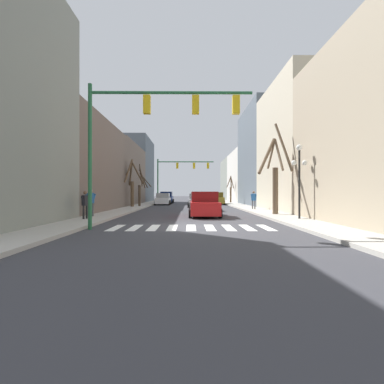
% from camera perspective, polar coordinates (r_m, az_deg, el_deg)
% --- Properties ---
extents(ground_plane, '(240.00, 240.00, 0.00)m').
position_cam_1_polar(ground_plane, '(14.88, -0.19, -6.62)').
color(ground_plane, '#38383D').
extents(sidewalk_left, '(2.18, 90.00, 0.15)m').
position_cam_1_polar(sidewalk_left, '(16.00, -22.19, -5.88)').
color(sidewalk_left, '#ADA89E').
rests_on(sidewalk_left, ground_plane).
extents(sidewalk_right, '(2.18, 90.00, 0.15)m').
position_cam_1_polar(sidewalk_right, '(16.05, 21.75, -5.86)').
color(sidewalk_right, '#ADA89E').
rests_on(sidewalk_right, ground_plane).
extents(building_row_left, '(6.00, 49.98, 12.53)m').
position_cam_1_polar(building_row_left, '(34.96, -17.12, 5.38)').
color(building_row_left, gray).
rests_on(building_row_left, ground_plane).
extents(building_row_right, '(6.00, 60.41, 12.36)m').
position_cam_1_polar(building_row_right, '(39.34, 14.52, 4.93)').
color(building_row_right, tan).
rests_on(building_row_right, ground_plane).
extents(crosswalk_stripes, '(7.65, 2.60, 0.01)m').
position_cam_1_polar(crosswalk_stripes, '(14.45, -0.18, -6.80)').
color(crosswalk_stripes, white).
rests_on(crosswalk_stripes, ground_plane).
extents(traffic_signal_near, '(7.51, 0.28, 6.66)m').
position_cam_1_polar(traffic_signal_near, '(14.19, -8.05, 13.29)').
color(traffic_signal_near, '#236038').
rests_on(traffic_signal_near, ground_plane).
extents(traffic_signal_far, '(8.05, 0.28, 6.47)m').
position_cam_1_polar(traffic_signal_far, '(42.86, -2.56, 4.15)').
color(traffic_signal_far, '#236038').
rests_on(traffic_signal_far, ground_plane).
extents(street_lamp_right_corner, '(0.95, 0.36, 4.38)m').
position_cam_1_polar(street_lamp_right_corner, '(18.79, 19.77, 4.66)').
color(street_lamp_right_corner, black).
rests_on(street_lamp_right_corner, sidewalk_right).
extents(car_parked_left_mid, '(2.13, 4.88, 1.70)m').
position_cam_1_polar(car_parked_left_mid, '(28.30, 1.54, -1.90)').
color(car_parked_left_mid, gray).
rests_on(car_parked_left_mid, ground_plane).
extents(car_parked_left_far, '(2.20, 4.83, 1.75)m').
position_cam_1_polar(car_parked_left_far, '(21.20, 2.34, -2.46)').
color(car_parked_left_far, red).
rests_on(car_parked_left_far, ground_plane).
extents(car_parked_left_near, '(2.13, 4.33, 1.56)m').
position_cam_1_polar(car_parked_left_near, '(34.32, 0.94, -1.68)').
color(car_parked_left_near, silver).
rests_on(car_parked_left_near, ground_plane).
extents(car_driving_away_lane, '(2.07, 4.77, 1.59)m').
position_cam_1_polar(car_driving_away_lane, '(41.24, -5.52, -1.39)').
color(car_driving_away_lane, white).
rests_on(car_driving_away_lane, ground_plane).
extents(car_parked_right_far, '(2.14, 4.53, 1.81)m').
position_cam_1_polar(car_parked_right_far, '(46.90, -4.86, -1.12)').
color(car_parked_right_far, navy).
rests_on(car_parked_right_far, ground_plane).
extents(car_parked_right_mid, '(2.08, 4.52, 1.71)m').
position_cam_1_polar(car_parked_right_mid, '(42.42, 4.66, -1.29)').
color(car_parked_right_mid, '#A38423').
rests_on(car_parked_right_mid, ground_plane).
extents(pedestrian_near_right_corner, '(0.50, 0.63, 1.68)m').
position_cam_1_polar(pedestrian_near_right_corner, '(28.31, 11.66, -1.20)').
color(pedestrian_near_right_corner, '#4C4C51').
rests_on(pedestrian_near_right_corner, sidewalk_right).
extents(pedestrian_crossing_street, '(0.32, 0.69, 1.63)m').
position_cam_1_polar(pedestrian_crossing_street, '(18.59, -19.69, -1.86)').
color(pedestrian_crossing_street, black).
rests_on(pedestrian_crossing_street, sidewalk_left).
extents(pedestrian_on_left_sidewalk, '(0.61, 0.61, 1.79)m').
position_cam_1_polar(pedestrian_on_left_sidewalk, '(20.39, -18.77, -1.43)').
color(pedestrian_on_left_sidewalk, '#4C4C51').
rests_on(pedestrian_on_left_sidewalk, sidewalk_left).
extents(street_tree_left_far, '(2.33, 3.24, 5.19)m').
position_cam_1_polar(street_tree_left_far, '(33.57, -11.47, 1.66)').
color(street_tree_left_far, brown).
rests_on(street_tree_left_far, sidewalk_left).
extents(street_tree_right_mid, '(1.27, 1.76, 4.14)m').
position_cam_1_polar(street_tree_right_mid, '(47.03, 7.39, 0.45)').
color(street_tree_right_mid, brown).
rests_on(street_tree_right_mid, sidewalk_right).
extents(street_tree_right_far, '(2.49, 2.97, 6.50)m').
position_cam_1_polar(street_tree_right_far, '(22.04, 15.40, 3.61)').
color(street_tree_right_far, brown).
rests_on(street_tree_right_far, sidewalk_right).
extents(street_tree_left_mid, '(1.60, 1.88, 4.80)m').
position_cam_1_polar(street_tree_left_mid, '(34.42, -9.71, 0.75)').
color(street_tree_left_mid, '#473828').
rests_on(street_tree_left_mid, sidewalk_left).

